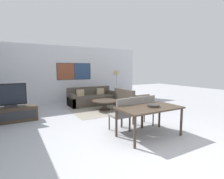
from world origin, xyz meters
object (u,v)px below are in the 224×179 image
at_px(tv_console, 12,115).
at_px(dining_table, 149,110).
at_px(dining_chair_left, 121,113).
at_px(dining_chair_centre, 133,111).
at_px(sofa_main, 92,99).
at_px(dining_chair_right, 146,109).
at_px(fruit_bowl, 153,105).
at_px(sofa_side, 130,101).
at_px(coffee_table, 105,103).
at_px(floor_lamp, 117,75).
at_px(television, 10,96).

height_order(tv_console, dining_table, dining_table).
xyz_separation_m(dining_chair_left, dining_chair_centre, (0.45, 0.04, 0.00)).
distance_m(sofa_main, dining_table, 4.40).
bearing_deg(dining_chair_centre, dining_table, -90.00).
xyz_separation_m(dining_chair_centre, dining_chair_right, (0.45, 0.01, 0.00)).
relative_size(sofa_main, fruit_bowl, 7.19).
height_order(sofa_side, dining_chair_left, dining_chair_left).
relative_size(dining_chair_left, fruit_bowl, 3.04).
distance_m(coffee_table, fruit_bowl, 3.09).
height_order(tv_console, dining_chair_left, dining_chair_left).
bearing_deg(floor_lamp, tv_console, -164.26).
height_order(dining_chair_centre, dining_chair_right, same).
bearing_deg(dining_chair_right, floor_lamp, 71.47).
distance_m(sofa_side, fruit_bowl, 3.41).
xyz_separation_m(dining_chair_centre, fruit_bowl, (0.11, -0.68, 0.27)).
height_order(sofa_side, coffee_table, sofa_side).
distance_m(coffee_table, dining_chair_centre, 2.40).
relative_size(dining_chair_left, floor_lamp, 0.58).
bearing_deg(coffee_table, dining_chair_right, -86.75).
bearing_deg(dining_chair_right, dining_table, -124.12).
bearing_deg(sofa_main, television, -157.88).
bearing_deg(fruit_bowl, television, 135.47).
distance_m(dining_chair_left, dining_chair_centre, 0.45).
bearing_deg(dining_chair_left, sofa_main, 78.54).
bearing_deg(sofa_side, dining_chair_centre, 146.24).
height_order(television, floor_lamp, floor_lamp).
distance_m(television, dining_table, 4.27).
relative_size(sofa_main, sofa_side, 1.58).
relative_size(coffee_table, floor_lamp, 0.64).
bearing_deg(coffee_table, tv_console, 179.84).
bearing_deg(dining_chair_centre, floor_lamp, 65.49).
height_order(sofa_main, dining_chair_left, dining_chair_left).
xyz_separation_m(television, dining_chair_left, (2.55, -2.42, -0.34)).
bearing_deg(dining_chair_left, television, 136.49).
bearing_deg(fruit_bowl, dining_chair_left, 131.21).
distance_m(tv_console, sofa_main, 3.57).
height_order(television, sofa_side, television).
relative_size(sofa_main, floor_lamp, 1.36).
xyz_separation_m(dining_table, dining_chair_left, (-0.45, 0.61, -0.15)).
relative_size(television, dining_chair_right, 1.00).
height_order(dining_chair_centre, floor_lamp, floor_lamp).
bearing_deg(dining_chair_centre, sofa_main, 85.17).
relative_size(dining_table, dining_chair_centre, 1.72).
distance_m(sofa_main, sofa_side, 1.86).
height_order(sofa_main, dining_chair_right, dining_chair_right).
height_order(dining_chair_centre, fruit_bowl, dining_chair_centre).
bearing_deg(dining_chair_centre, dining_chair_left, -174.52).
bearing_deg(tv_console, dining_chair_centre, -38.40).
relative_size(coffee_table, dining_chair_centre, 1.12).
bearing_deg(fruit_bowl, floor_lamp, 70.16).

